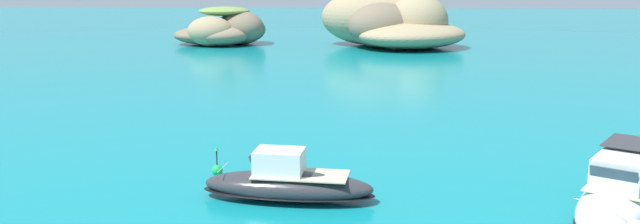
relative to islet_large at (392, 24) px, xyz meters
The scene contains 5 objects.
islet_large is the anchor object (origin of this frame).
islet_small 24.57m from the islet_large, behind, with size 16.55×13.84×5.58m.
motorboat_charcoal 66.64m from the islet_large, 97.10° to the right, with size 7.90×3.08×2.28m.
motorboat_white 67.73m from the islet_large, 85.30° to the right, with size 7.30×9.03×2.84m.
channel_buoy 63.95m from the islet_large, 100.90° to the right, with size 0.56×0.56×1.48m.
Camera 1 is at (-0.39, -16.74, 9.57)m, focal length 35.89 mm.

